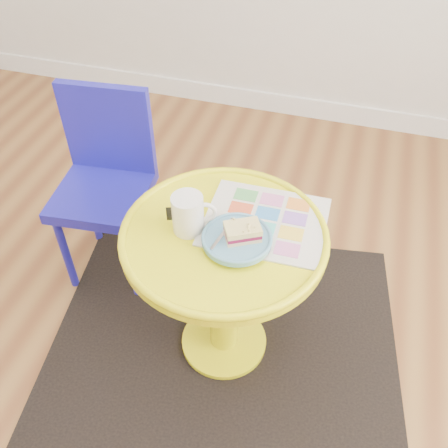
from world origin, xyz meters
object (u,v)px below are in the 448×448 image
(newspaper, at_px, (265,221))
(plate, at_px, (237,239))
(chair, at_px, (106,175))
(mug, at_px, (189,213))
(side_table, at_px, (224,270))

(newspaper, relative_size, plate, 1.79)
(chair, height_order, newspaper, chair)
(mug, bearing_deg, chair, 128.71)
(side_table, xyz_separation_m, mug, (-0.11, -0.01, 0.23))
(side_table, relative_size, mug, 4.71)
(plate, bearing_deg, newspaper, 62.93)
(side_table, xyz_separation_m, newspaper, (0.11, 0.08, 0.17))
(mug, bearing_deg, newspaper, 7.01)
(side_table, distance_m, chair, 0.65)
(chair, bearing_deg, plate, -34.68)
(newspaper, xyz_separation_m, plate, (-0.06, -0.11, 0.02))
(newspaper, bearing_deg, side_table, -143.33)
(chair, xyz_separation_m, mug, (0.47, -0.32, 0.21))
(mug, distance_m, plate, 0.16)
(mug, bearing_deg, plate, -24.56)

